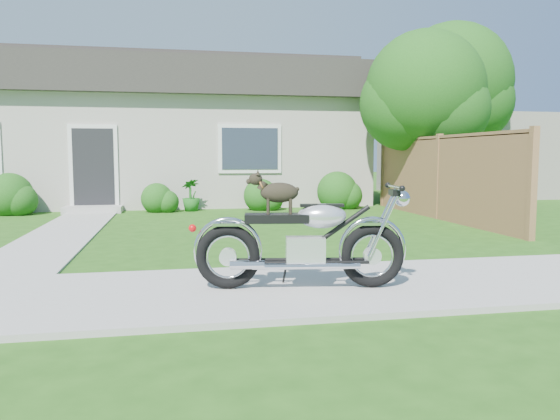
{
  "coord_description": "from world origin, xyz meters",
  "views": [
    {
      "loc": [
        0.47,
        -5.53,
        1.41
      ],
      "look_at": [
        1.75,
        1.0,
        0.75
      ],
      "focal_mm": 35.0,
      "sensor_mm": 36.0,
      "label": 1
    }
  ],
  "objects_px": {
    "house": "(157,132)",
    "tree_far": "(457,87)",
    "tree_near": "(430,95)",
    "potted_plant_left": "(20,200)",
    "motorcycle_with_dog": "(304,239)",
    "potted_plant_right": "(191,195)",
    "fence": "(439,177)"
  },
  "relations": [
    {
      "from": "fence",
      "to": "tree_far",
      "type": "relative_size",
      "value": 1.23
    },
    {
      "from": "house",
      "to": "tree_near",
      "type": "distance_m",
      "value": 8.31
    },
    {
      "from": "fence",
      "to": "potted_plant_left",
      "type": "bearing_deg",
      "value": 163.52
    },
    {
      "from": "potted_plant_left",
      "to": "potted_plant_right",
      "type": "relative_size",
      "value": 0.87
    },
    {
      "from": "house",
      "to": "potted_plant_left",
      "type": "height_order",
      "value": "house"
    },
    {
      "from": "potted_plant_right",
      "to": "tree_near",
      "type": "bearing_deg",
      "value": -11.18
    },
    {
      "from": "potted_plant_right",
      "to": "motorcycle_with_dog",
      "type": "bearing_deg",
      "value": -84.25
    },
    {
      "from": "potted_plant_right",
      "to": "potted_plant_left",
      "type": "bearing_deg",
      "value": 180.0
    },
    {
      "from": "tree_near",
      "to": "potted_plant_left",
      "type": "bearing_deg",
      "value": 173.32
    },
    {
      "from": "motorcycle_with_dog",
      "to": "tree_far",
      "type": "bearing_deg",
      "value": 63.14
    },
    {
      "from": "fence",
      "to": "tree_far",
      "type": "height_order",
      "value": "tree_far"
    },
    {
      "from": "tree_near",
      "to": "tree_far",
      "type": "relative_size",
      "value": 0.85
    },
    {
      "from": "house",
      "to": "tree_far",
      "type": "bearing_deg",
      "value": -14.35
    },
    {
      "from": "tree_far",
      "to": "potted_plant_left",
      "type": "bearing_deg",
      "value": -174.41
    },
    {
      "from": "house",
      "to": "motorcycle_with_dog",
      "type": "xyz_separation_m",
      "value": [
        1.79,
        -12.11,
        -1.6
      ]
    },
    {
      "from": "motorcycle_with_dog",
      "to": "tree_near",
      "type": "bearing_deg",
      "value": 64.76
    },
    {
      "from": "tree_near",
      "to": "tree_far",
      "type": "distance_m",
      "value": 3.14
    },
    {
      "from": "house",
      "to": "potted_plant_right",
      "type": "xyz_separation_m",
      "value": [
        0.92,
        -3.44,
        -1.75
      ]
    },
    {
      "from": "potted_plant_left",
      "to": "fence",
      "type": "bearing_deg",
      "value": -16.48
    },
    {
      "from": "house",
      "to": "tree_far",
      "type": "xyz_separation_m",
      "value": [
        8.87,
        -2.27,
        1.29
      ]
    },
    {
      "from": "potted_plant_right",
      "to": "motorcycle_with_dog",
      "type": "distance_m",
      "value": 8.71
    },
    {
      "from": "house",
      "to": "fence",
      "type": "relative_size",
      "value": 1.9
    },
    {
      "from": "house",
      "to": "motorcycle_with_dog",
      "type": "relative_size",
      "value": 5.69
    },
    {
      "from": "tree_near",
      "to": "tree_far",
      "type": "xyz_separation_m",
      "value": [
        2.01,
        2.35,
        0.53
      ]
    },
    {
      "from": "motorcycle_with_dog",
      "to": "potted_plant_right",
      "type": "bearing_deg",
      "value": 104.61
    },
    {
      "from": "tree_near",
      "to": "motorcycle_with_dog",
      "type": "relative_size",
      "value": 2.06
    },
    {
      "from": "fence",
      "to": "tree_far",
      "type": "distance_m",
      "value": 5.36
    },
    {
      "from": "tree_far",
      "to": "potted_plant_left",
      "type": "distance_m",
      "value": 12.48
    },
    {
      "from": "tree_far",
      "to": "motorcycle_with_dog",
      "type": "distance_m",
      "value": 12.46
    },
    {
      "from": "house",
      "to": "potted_plant_left",
      "type": "distance_m",
      "value": 5.01
    },
    {
      "from": "fence",
      "to": "tree_far",
      "type": "bearing_deg",
      "value": 57.19
    },
    {
      "from": "house",
      "to": "potted_plant_right",
      "type": "relative_size",
      "value": 15.37
    }
  ]
}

